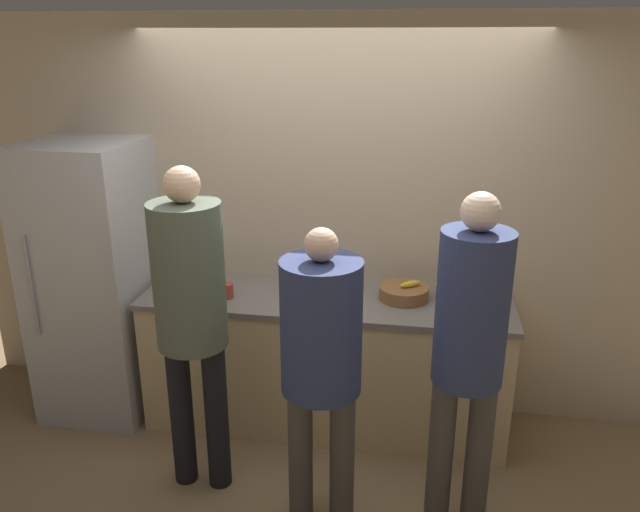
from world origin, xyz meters
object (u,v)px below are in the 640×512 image
at_px(person_center, 321,350).
at_px(cup_yellow, 442,291).
at_px(fruit_bowl, 404,292).
at_px(utensil_crock, 479,284).
at_px(person_left, 191,303).
at_px(cup_red, 227,290).
at_px(refrigerator, 95,281).
at_px(bottle_amber, 219,278).
at_px(person_right, 469,341).

bearing_deg(person_center, cup_yellow, 58.55).
distance_m(person_center, fruit_bowl, 1.00).
height_order(utensil_crock, cup_yellow, utensil_crock).
relative_size(person_left, utensil_crock, 5.96).
bearing_deg(utensil_crock, cup_red, -168.98).
bearing_deg(cup_yellow, refrigerator, -176.13).
height_order(bottle_amber, cup_red, bottle_amber).
height_order(person_left, cup_yellow, person_left).
height_order(person_center, utensil_crock, person_center).
bearing_deg(person_right, fruit_bowl, 111.23).
xyz_separation_m(person_left, fruit_bowl, (1.09, 0.78, -0.19)).
xyz_separation_m(refrigerator, cup_yellow, (2.26, 0.15, 0.03)).
xyz_separation_m(person_left, bottle_amber, (-0.07, 0.68, -0.13)).
bearing_deg(person_right, cup_red, 153.64).
bearing_deg(person_left, utensil_crock, 30.58).
relative_size(person_center, person_right, 0.90).
height_order(person_left, person_center, person_left).
distance_m(person_center, cup_yellow, 1.16).
distance_m(person_center, cup_red, 1.06).
height_order(utensil_crock, bottle_amber, utensil_crock).
distance_m(fruit_bowl, cup_yellow, 0.24).
bearing_deg(person_right, cup_yellow, 96.33).
bearing_deg(person_left, person_center, -11.72).
distance_m(refrigerator, person_center, 1.86).
xyz_separation_m(person_right, bottle_amber, (-1.50, 0.77, -0.08)).
height_order(person_right, bottle_amber, person_right).
height_order(person_center, cup_red, person_center).
distance_m(refrigerator, person_right, 2.50).
relative_size(refrigerator, bottle_amber, 7.17).
height_order(person_left, person_right, person_left).
xyz_separation_m(person_center, bottle_amber, (-0.80, 0.83, 0.01)).
height_order(utensil_crock, cup_red, utensil_crock).
bearing_deg(person_center, refrigerator, 153.33).
relative_size(utensil_crock, cup_yellow, 3.28).
height_order(refrigerator, person_left, person_left).
xyz_separation_m(refrigerator, fruit_bowl, (2.03, 0.09, 0.02)).
relative_size(cup_red, cup_yellow, 1.00).
height_order(person_left, cup_red, person_left).
bearing_deg(person_right, bottle_amber, 152.77).
distance_m(utensil_crock, bottle_amber, 1.64).
relative_size(fruit_bowl, cup_red, 3.25).
bearing_deg(refrigerator, cup_red, -4.36).
bearing_deg(refrigerator, fruit_bowl, 2.65).
xyz_separation_m(bottle_amber, cup_red, (0.07, -0.06, -0.05)).
bearing_deg(person_center, fruit_bowl, 68.41).
bearing_deg(person_left, fruit_bowl, 35.56).
xyz_separation_m(refrigerator, bottle_amber, (0.86, -0.01, 0.08)).
bearing_deg(cup_red, person_center, -46.37).
distance_m(cup_red, cup_yellow, 1.35).
xyz_separation_m(person_right, cup_yellow, (-0.10, 0.94, -0.13)).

